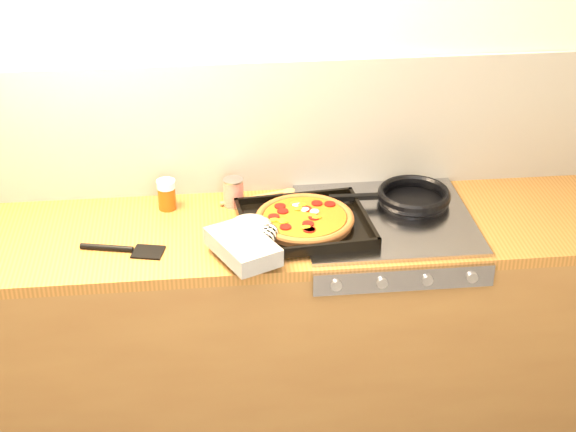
{
  "coord_description": "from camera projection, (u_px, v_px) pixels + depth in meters",
  "views": [
    {
      "loc": [
        -0.18,
        -1.56,
        2.43
      ],
      "look_at": [
        0.1,
        1.08,
        0.95
      ],
      "focal_mm": 55.0,
      "sensor_mm": 36.0,
      "label": 1
    }
  ],
  "objects": [
    {
      "name": "wooden_spoon",
      "position": [
        266.0,
        195.0,
        3.26
      ],
      "size": [
        0.29,
        0.1,
        0.02
      ],
      "color": "#B4824C",
      "rests_on": "counter_run"
    },
    {
      "name": "frying_pan",
      "position": [
        412.0,
        197.0,
        3.18
      ],
      "size": [
        0.44,
        0.27,
        0.04
      ],
      "color": "black",
      "rests_on": "stovetop"
    },
    {
      "name": "stovetop",
      "position": [
        386.0,
        219.0,
        3.11
      ],
      "size": [
        0.6,
        0.56,
        0.02
      ],
      "primitive_type": "cube",
      "color": "#9B9BA0",
      "rests_on": "counter_run"
    },
    {
      "name": "counter_run",
      "position": [
        261.0,
        332.0,
        3.29
      ],
      "size": [
        3.2,
        0.62,
        0.9
      ],
      "color": "brown",
      "rests_on": "ground"
    },
    {
      "name": "room_shell",
      "position": [
        252.0,
        128.0,
        3.2
      ],
      "size": [
        3.2,
        3.2,
        3.2
      ],
      "color": "white",
      "rests_on": "ground"
    },
    {
      "name": "pizza_on_tray",
      "position": [
        287.0,
        226.0,
        2.98
      ],
      "size": [
        0.58,
        0.54,
        0.07
      ],
      "color": "black",
      "rests_on": "stovetop"
    },
    {
      "name": "juice_glass",
      "position": [
        167.0,
        194.0,
        3.16
      ],
      "size": [
        0.08,
        0.08,
        0.11
      ],
      "color": "#E3400D",
      "rests_on": "counter_run"
    },
    {
      "name": "black_spatula",
      "position": [
        124.0,
        249.0,
        2.93
      ],
      "size": [
        0.29,
        0.12,
        0.02
      ],
      "color": "black",
      "rests_on": "counter_run"
    },
    {
      "name": "tomato_can",
      "position": [
        233.0,
        192.0,
        3.19
      ],
      "size": [
        0.08,
        0.08,
        0.11
      ],
      "color": "#9F100C",
      "rests_on": "counter_run"
    }
  ]
}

